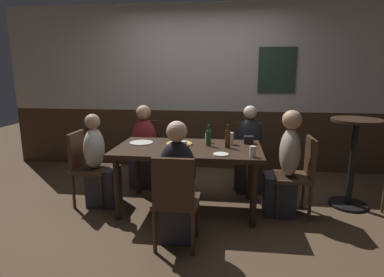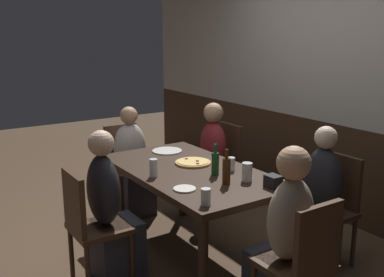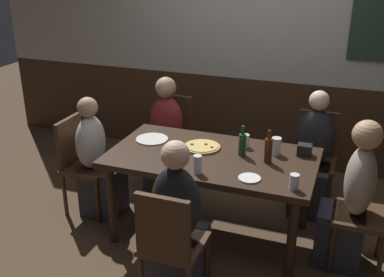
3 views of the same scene
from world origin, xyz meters
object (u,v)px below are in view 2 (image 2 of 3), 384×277
chair_right_far (331,203)px  person_head_east (284,248)px  condiment_caddy (273,181)px  highball_clear (154,169)px  chair_head_east (303,259)px  beer_bottle_brown (226,170)px  dining_table (190,179)px  person_head_west (133,170)px  tumbler_water (247,173)px  pint_glass_stout (231,164)px  pizza (193,162)px  person_mid_near (111,218)px  chair_head_west (126,162)px  beer_bottle_green (215,163)px  chair_mid_near (90,222)px  person_left_far (209,165)px  plate_white_small (185,189)px  pint_glass_amber (206,197)px  plate_white_large (167,151)px  chair_left_far (222,161)px  person_right_far (317,210)px

chair_right_far → person_head_east: (0.35, -0.87, 0.00)m
chair_right_far → condiment_caddy: 0.68m
condiment_caddy → highball_clear: bearing=-138.9°
chair_head_east → beer_bottle_brown: beer_bottle_brown is taller
dining_table → person_head_west: 1.09m
tumbler_water → pint_glass_stout: 0.27m
pizza → tumbler_water: size_ratio=2.17×
chair_head_east → person_mid_near: (-1.23, -0.71, -0.01)m
chair_right_far → chair_head_west: (-1.95, -0.87, 0.00)m
person_mid_near → beer_bottle_green: person_mid_near is taller
chair_mid_near → person_head_west: 1.38m
person_left_far → pint_glass_stout: size_ratio=10.35×
plate_white_small → person_head_west: bearing=168.4°
highball_clear → beer_bottle_green: 0.48m
chair_head_west → pint_glass_amber: bearing=-9.9°
pizza → dining_table: bearing=-41.2°
person_left_far → plate_white_large: 0.66m
person_head_west → beer_bottle_green: (1.29, 0.09, 0.38)m
chair_head_west → tumbler_water: bearing=6.6°
chair_left_far → tumbler_water: bearing=-29.4°
pizza → beer_bottle_green: size_ratio=1.23×
pizza → person_right_far: bearing=35.4°
dining_table → chair_head_west: (-1.23, 0.00, -0.16)m
chair_mid_near → plate_white_large: 1.18m
chair_right_far → tumbler_water: size_ratio=6.31×
chair_head_east → plate_white_small: size_ratio=5.47×
chair_left_far → beer_bottle_brown: bearing=-36.0°
tumbler_water → chair_mid_near: bearing=-113.8°
tumbler_water → plate_white_small: 0.50m
dining_table → chair_mid_near: size_ratio=1.86×
beer_bottle_green → beer_bottle_brown: (0.22, -0.06, 0.01)m
pizza → plate_white_small: (0.50, -0.40, -0.01)m
highball_clear → pint_glass_amber: bearing=0.1°
person_left_far → plate_white_small: person_left_far is taller
chair_right_far → pint_glass_stout: bearing=-130.1°
person_head_west → pint_glass_amber: person_head_west is taller
chair_mid_near → person_mid_near: bearing=90.0°
highball_clear → plate_white_large: 0.74m
person_head_west → pint_glass_stout: person_head_west is taller
chair_head_east → dining_table: bearing=180.0°
chair_mid_near → plate_white_large: (-0.58, 0.99, 0.25)m
chair_right_far → beer_bottle_green: (-0.50, -0.78, 0.34)m
highball_clear → beer_bottle_green: (0.22, 0.42, 0.03)m
pint_glass_stout → person_head_west: bearing=-168.7°
chair_head_west → person_head_west: size_ratio=0.80×
beer_bottle_brown → chair_right_far: bearing=71.6°
chair_right_far → chair_head_west: same height
chair_head_west → person_head_east: (2.31, 0.00, 0.00)m
person_left_far → beer_bottle_green: (0.94, -0.62, 0.36)m
chair_left_far → plate_white_large: (0.14, -0.75, 0.25)m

